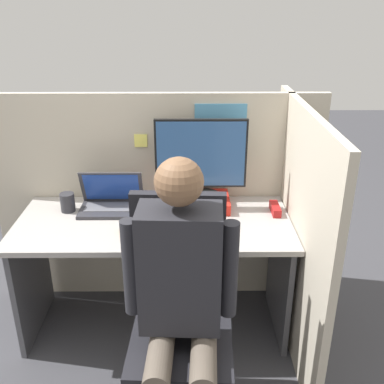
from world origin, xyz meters
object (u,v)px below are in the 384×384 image
object	(u,v)px
person	(181,294)
pen_cup	(68,202)
paper_box	(201,202)
monitor	(201,159)
office_chair	(180,311)
laptop	(111,202)
carrot_toy	(123,231)
stapler	(275,209)

from	to	relation	value
person	pen_cup	xyz separation A→B (m)	(-0.67, 0.86, 0.02)
paper_box	monitor	size ratio (longest dim) A/B	0.65
office_chair	paper_box	bearing A→B (deg)	81.32
paper_box	laptop	world-z (taller)	laptop
monitor	office_chair	size ratio (longest dim) A/B	0.49
paper_box	monitor	xyz separation A→B (m)	(-0.00, 0.00, 0.27)
carrot_toy	paper_box	bearing A→B (deg)	39.00
paper_box	person	size ratio (longest dim) A/B	0.26
laptop	office_chair	xyz separation A→B (m)	(0.41, -0.70, -0.23)
carrot_toy	laptop	bearing A→B (deg)	108.89
carrot_toy	office_chair	world-z (taller)	office_chair
stapler	person	distance (m)	0.98
monitor	person	world-z (taller)	person
laptop	stapler	world-z (taller)	laptop
office_chair	person	size ratio (longest dim) A/B	0.81
paper_box	carrot_toy	distance (m)	0.54
stapler	carrot_toy	world-z (taller)	carrot_toy
stapler	office_chair	distance (m)	0.87
monitor	laptop	bearing A→B (deg)	-175.97
office_chair	person	bearing A→B (deg)	-87.25
monitor	pen_cup	world-z (taller)	monitor
office_chair	pen_cup	xyz separation A→B (m)	(-0.66, 0.68, 0.24)
pen_cup	office_chair	bearing A→B (deg)	-45.91
stapler	person	xyz separation A→B (m)	(-0.53, -0.83, 0.02)
paper_box	person	xyz separation A→B (m)	(-0.10, -0.90, 0.01)
laptop	person	size ratio (longest dim) A/B	0.27
stapler	pen_cup	bearing A→B (deg)	178.56
paper_box	carrot_toy	bearing A→B (deg)	-141.00
monitor	carrot_toy	distance (m)	0.61
paper_box	stapler	xyz separation A→B (m)	(0.43, -0.08, -0.01)
pen_cup	laptop	bearing A→B (deg)	3.37
paper_box	person	distance (m)	0.91
monitor	pen_cup	bearing A→B (deg)	-176.19
laptop	office_chair	bearing A→B (deg)	-59.56
carrot_toy	person	xyz separation A→B (m)	(0.31, -0.57, 0.01)
laptop	stapler	bearing A→B (deg)	-2.71
monitor	person	xyz separation A→B (m)	(-0.10, -0.91, -0.26)
paper_box	pen_cup	bearing A→B (deg)	-176.39
laptop	office_chair	size ratio (longest dim) A/B	0.34
stapler	carrot_toy	distance (m)	0.89
office_chair	carrot_toy	bearing A→B (deg)	127.86
laptop	carrot_toy	world-z (taller)	laptop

